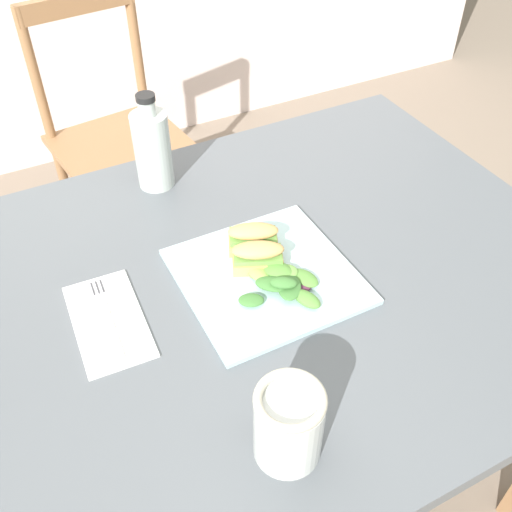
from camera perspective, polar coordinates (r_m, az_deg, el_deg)
name	(u,v)px	position (r m, az deg, el deg)	size (l,w,h in m)	color
ground_plane	(279,435)	(1.70, 2.22, -16.98)	(8.24, 8.24, 0.00)	#7A6B5B
dining_table	(239,330)	(1.11, -1.64, -7.23)	(1.28, 0.91, 0.74)	#51565B
chair_wooden_far	(117,139)	(2.00, -13.37, 10.98)	(0.45, 0.45, 0.87)	#8E6642
plate_lunch	(266,276)	(1.03, 1.02, -1.96)	(0.29, 0.29, 0.01)	silver
sandwich_half_front	(258,256)	(1.02, 0.18, -0.01)	(0.10, 0.08, 0.06)	tan
sandwich_half_back	(253,237)	(1.05, -0.29, 1.82)	(0.10, 0.08, 0.06)	tan
salad_mixed_greens	(280,280)	(1.00, 2.37, -2.35)	(0.16, 0.16, 0.04)	#4C2338
napkin_folded	(108,321)	(0.99, -14.15, -6.11)	(0.11, 0.21, 0.00)	white
fork_on_napkin	(106,312)	(1.00, -14.41, -5.29)	(0.03, 0.19, 0.00)	silver
bottle_cold_brew	(153,153)	(1.22, -9.97, 9.85)	(0.08, 0.08, 0.20)	#472819
mason_jar_iced_tea	(288,427)	(0.79, 3.16, -16.24)	(0.09, 0.09, 0.12)	#995623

